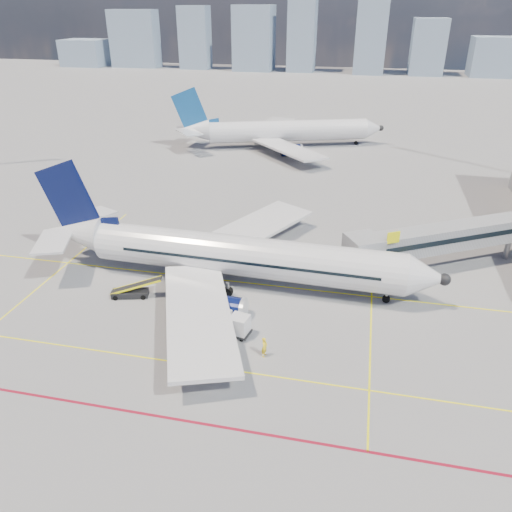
% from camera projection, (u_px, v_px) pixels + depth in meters
% --- Properties ---
extents(ground, '(420.00, 420.00, 0.00)m').
position_uv_depth(ground, '(216.00, 324.00, 46.11)').
color(ground, gray).
rests_on(ground, ground).
extents(apron_markings, '(90.00, 35.12, 0.01)m').
position_uv_depth(apron_markings, '(197.00, 349.00, 42.81)').
color(apron_markings, '#FFF70D').
rests_on(apron_markings, ground).
extents(jet_bridge, '(23.55, 15.78, 6.30)m').
position_uv_depth(jet_bridge, '(465.00, 236.00, 54.61)').
color(jet_bridge, '#9B9EA3').
rests_on(jet_bridge, ground).
extents(distant_skyline, '(255.26, 15.94, 30.72)m').
position_uv_depth(distant_skyline, '(334.00, 43.00, 207.19)').
color(distant_skyline, '#778CA4').
rests_on(distant_skyline, ground).
extents(main_aircraft, '(43.18, 37.61, 12.58)m').
position_uv_depth(main_aircraft, '(228.00, 255.00, 51.57)').
color(main_aircraft, silver).
rests_on(main_aircraft, ground).
extents(second_aircraft, '(41.79, 35.56, 12.59)m').
position_uv_depth(second_aircraft, '(279.00, 131.00, 101.14)').
color(second_aircraft, silver).
rests_on(second_aircraft, ground).
extents(baggage_tug, '(2.09, 1.55, 1.32)m').
position_uv_depth(baggage_tug, '(235.00, 323.00, 45.07)').
color(baggage_tug, silver).
rests_on(baggage_tug, ground).
extents(cargo_dolly, '(3.91, 2.29, 2.01)m').
position_uv_depth(cargo_dolly, '(230.00, 323.00, 44.31)').
color(cargo_dolly, black).
rests_on(cargo_dolly, ground).
extents(belt_loader, '(5.27, 2.46, 2.12)m').
position_uv_depth(belt_loader, '(131.00, 292.00, 50.14)').
color(belt_loader, black).
rests_on(belt_loader, ground).
extents(ramp_worker, '(0.56, 0.74, 1.83)m').
position_uv_depth(ramp_worker, '(264.00, 347.00, 41.52)').
color(ramp_worker, yellow).
rests_on(ramp_worker, ground).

